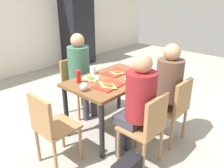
# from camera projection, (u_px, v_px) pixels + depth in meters

# --- Properties ---
(ground_plane) EXTENTS (10.00, 10.00, 0.02)m
(ground_plane) POSITION_uv_depth(u_px,v_px,m) (112.00, 129.00, 3.27)
(ground_plane) COLOR #9E998E
(main_table) EXTENTS (1.19, 0.77, 0.76)m
(main_table) POSITION_uv_depth(u_px,v_px,m) (112.00, 86.00, 3.02)
(main_table) COLOR brown
(main_table) RESTS_ON ground_plane
(chair_near_left) EXTENTS (0.40, 0.40, 0.87)m
(chair_near_left) POSITION_uv_depth(u_px,v_px,m) (147.00, 126.00, 2.39)
(chair_near_left) COLOR #9E7247
(chair_near_left) RESTS_ON ground_plane
(chair_near_right) EXTENTS (0.40, 0.40, 0.87)m
(chair_near_right) POSITION_uv_depth(u_px,v_px,m) (174.00, 106.00, 2.80)
(chair_near_right) COLOR #9E7247
(chair_near_right) RESTS_ON ground_plane
(chair_far_side) EXTENTS (0.40, 0.40, 0.87)m
(chair_far_side) POSITION_uv_depth(u_px,v_px,m) (76.00, 82.00, 3.55)
(chair_far_side) COLOR #9E7247
(chair_far_side) RESTS_ON ground_plane
(chair_left_end) EXTENTS (0.40, 0.40, 0.87)m
(chair_left_end) POSITION_uv_depth(u_px,v_px,m) (50.00, 125.00, 2.40)
(chair_left_end) COLOR #9E7247
(chair_left_end) RESTS_ON ground_plane
(person_in_red) EXTENTS (0.32, 0.42, 1.28)m
(person_in_red) POSITION_uv_depth(u_px,v_px,m) (137.00, 101.00, 2.39)
(person_in_red) COLOR #383842
(person_in_red) RESTS_ON ground_plane
(person_in_brown_jacket) EXTENTS (0.32, 0.42, 1.28)m
(person_in_brown_jacket) POSITION_uv_depth(u_px,v_px,m) (166.00, 85.00, 2.80)
(person_in_brown_jacket) COLOR #383842
(person_in_brown_jacket) RESTS_ON ground_plane
(person_far_side) EXTENTS (0.32, 0.42, 1.28)m
(person_far_side) POSITION_uv_depth(u_px,v_px,m) (81.00, 69.00, 3.37)
(person_far_side) COLOR #383842
(person_far_side) RESTS_ON ground_plane
(tray_red_near) EXTENTS (0.37, 0.28, 0.02)m
(tray_red_near) POSITION_uv_depth(u_px,v_px,m) (109.00, 85.00, 2.75)
(tray_red_near) COLOR red
(tray_red_near) RESTS_ON main_table
(tray_red_far) EXTENTS (0.37, 0.28, 0.02)m
(tray_red_far) POSITION_uv_depth(u_px,v_px,m) (116.00, 72.00, 3.19)
(tray_red_far) COLOR red
(tray_red_far) RESTS_ON main_table
(paper_plate_center) EXTENTS (0.22, 0.22, 0.01)m
(paper_plate_center) POSITION_uv_depth(u_px,v_px,m) (91.00, 78.00, 2.99)
(paper_plate_center) COLOR white
(paper_plate_center) RESTS_ON main_table
(paper_plate_near_edge) EXTENTS (0.22, 0.22, 0.01)m
(paper_plate_near_edge) POSITION_uv_depth(u_px,v_px,m) (133.00, 79.00, 2.97)
(paper_plate_near_edge) COLOR white
(paper_plate_near_edge) RESTS_ON main_table
(pizza_slice_a) EXTENTS (0.15, 0.24, 0.02)m
(pizza_slice_a) POSITION_uv_depth(u_px,v_px,m) (108.00, 84.00, 2.73)
(pizza_slice_a) COLOR tan
(pizza_slice_a) RESTS_ON tray_red_near
(pizza_slice_b) EXTENTS (0.18, 0.21, 0.02)m
(pizza_slice_b) POSITION_uv_depth(u_px,v_px,m) (117.00, 72.00, 3.16)
(pizza_slice_b) COLOR #DBAD60
(pizza_slice_b) RESTS_ON tray_red_far
(pizza_slice_c) EXTENTS (0.18, 0.23, 0.02)m
(pizza_slice_c) POSITION_uv_depth(u_px,v_px,m) (91.00, 78.00, 2.96)
(pizza_slice_c) COLOR #DBAD60
(pizza_slice_c) RESTS_ON paper_plate_center
(plastic_cup_a) EXTENTS (0.07, 0.07, 0.10)m
(plastic_cup_a) POSITION_uv_depth(u_px,v_px,m) (93.00, 70.00, 3.14)
(plastic_cup_a) COLOR white
(plastic_cup_a) RESTS_ON main_table
(plastic_cup_b) EXTENTS (0.07, 0.07, 0.10)m
(plastic_cup_b) POSITION_uv_depth(u_px,v_px,m) (134.00, 81.00, 2.78)
(plastic_cup_b) COLOR white
(plastic_cup_b) RESTS_ON main_table
(soda_can) EXTENTS (0.07, 0.07, 0.12)m
(soda_can) POSITION_uv_depth(u_px,v_px,m) (134.00, 65.00, 3.31)
(soda_can) COLOR #B7BCC6
(soda_can) RESTS_ON main_table
(condiment_bottle) EXTENTS (0.06, 0.06, 0.16)m
(condiment_bottle) POSITION_uv_depth(u_px,v_px,m) (79.00, 77.00, 2.82)
(condiment_bottle) COLOR red
(condiment_bottle) RESTS_ON main_table
(foil_bundle) EXTENTS (0.10, 0.10, 0.10)m
(foil_bundle) POSITION_uv_depth(u_px,v_px,m) (84.00, 87.00, 2.60)
(foil_bundle) COLOR silver
(foil_bundle) RESTS_ON main_table
(drink_fridge) EXTENTS (0.70, 0.60, 1.90)m
(drink_fridge) POSITION_uv_depth(u_px,v_px,m) (77.00, 28.00, 5.91)
(drink_fridge) COLOR black
(drink_fridge) RESTS_ON ground_plane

